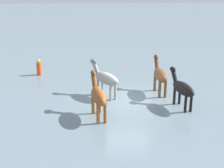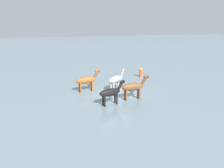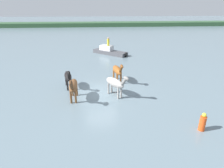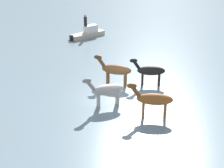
{
  "view_description": "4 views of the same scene",
  "coord_description": "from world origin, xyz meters",
  "px_view_note": "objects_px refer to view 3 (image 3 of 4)",
  "views": [
    {
      "loc": [
        1.77,
        15.91,
        6.04
      ],
      "look_at": [
        0.79,
        -0.34,
        0.85
      ],
      "focal_mm": 49.34,
      "sensor_mm": 36.0,
      "label": 1
    },
    {
      "loc": [
        -19.45,
        6.73,
        6.36
      ],
      "look_at": [
        -0.16,
        0.25,
        1.01
      ],
      "focal_mm": 36.76,
      "sensor_mm": 36.0,
      "label": 2
    },
    {
      "loc": [
        -0.2,
        -14.07,
        6.75
      ],
      "look_at": [
        0.92,
        -0.02,
        0.76
      ],
      "focal_mm": 30.39,
      "sensor_mm": 36.0,
      "label": 3
    },
    {
      "loc": [
        18.09,
        4.87,
        9.49
      ],
      "look_at": [
        -0.4,
        -0.78,
        0.8
      ],
      "focal_mm": 53.13,
      "sensor_mm": 36.0,
      "label": 4
    }
  ],
  "objects_px": {
    "horse_lead": "(116,83)",
    "horse_mid_herd": "(73,86)",
    "horse_dun_straggler": "(118,70)",
    "boat_skiff_near": "(109,52)",
    "person_spotter_bow": "(108,42)",
    "horse_rear_stallion": "(68,77)",
    "buoy_channel_marker": "(203,123)"
  },
  "relations": [
    {
      "from": "horse_rear_stallion",
      "to": "person_spotter_bow",
      "type": "distance_m",
      "value": 12.36
    },
    {
      "from": "horse_dun_straggler",
      "to": "person_spotter_bow",
      "type": "height_order",
      "value": "person_spotter_bow"
    },
    {
      "from": "horse_lead",
      "to": "buoy_channel_marker",
      "type": "xyz_separation_m",
      "value": [
        4.52,
        -4.79,
        -0.58
      ]
    },
    {
      "from": "horse_mid_herd",
      "to": "horse_rear_stallion",
      "type": "relative_size",
      "value": 1.08
    },
    {
      "from": "horse_mid_herd",
      "to": "boat_skiff_near",
      "type": "distance_m",
      "value": 14.39
    },
    {
      "from": "horse_rear_stallion",
      "to": "person_spotter_bow",
      "type": "relative_size",
      "value": 2.06
    },
    {
      "from": "horse_mid_herd",
      "to": "horse_rear_stallion",
      "type": "distance_m",
      "value": 2.37
    },
    {
      "from": "horse_mid_herd",
      "to": "boat_skiff_near",
      "type": "xyz_separation_m",
      "value": [
        3.61,
        13.91,
        -0.81
      ]
    },
    {
      "from": "horse_dun_straggler",
      "to": "boat_skiff_near",
      "type": "relative_size",
      "value": 0.54
    },
    {
      "from": "horse_rear_stallion",
      "to": "horse_lead",
      "type": "bearing_deg",
      "value": 50.31
    },
    {
      "from": "boat_skiff_near",
      "to": "buoy_channel_marker",
      "type": "bearing_deg",
      "value": 142.57
    },
    {
      "from": "horse_lead",
      "to": "boat_skiff_near",
      "type": "height_order",
      "value": "horse_lead"
    },
    {
      "from": "horse_lead",
      "to": "person_spotter_bow",
      "type": "distance_m",
      "value": 13.51
    },
    {
      "from": "horse_lead",
      "to": "horse_mid_herd",
      "type": "bearing_deg",
      "value": -117.09
    },
    {
      "from": "horse_lead",
      "to": "person_spotter_bow",
      "type": "xyz_separation_m",
      "value": [
        0.26,
        13.49,
        0.66
      ]
    },
    {
      "from": "horse_lead",
      "to": "person_spotter_bow",
      "type": "bearing_deg",
      "value": 144.68
    },
    {
      "from": "horse_mid_herd",
      "to": "boat_skiff_near",
      "type": "bearing_deg",
      "value": 164.05
    },
    {
      "from": "horse_mid_herd",
      "to": "buoy_channel_marker",
      "type": "xyz_separation_m",
      "value": [
        7.71,
        -4.39,
        -0.62
      ]
    },
    {
      "from": "horse_mid_herd",
      "to": "person_spotter_bow",
      "type": "distance_m",
      "value": 14.33
    },
    {
      "from": "horse_rear_stallion",
      "to": "buoy_channel_marker",
      "type": "bearing_deg",
      "value": 37.66
    },
    {
      "from": "buoy_channel_marker",
      "to": "horse_dun_straggler",
      "type": "bearing_deg",
      "value": 117.88
    },
    {
      "from": "horse_mid_herd",
      "to": "horse_rear_stallion",
      "type": "xyz_separation_m",
      "value": [
        -0.68,
        2.27,
        -0.09
      ]
    },
    {
      "from": "horse_mid_herd",
      "to": "buoy_channel_marker",
      "type": "bearing_deg",
      "value": 58.96
    },
    {
      "from": "horse_dun_straggler",
      "to": "buoy_channel_marker",
      "type": "xyz_separation_m",
      "value": [
        4.06,
        -7.68,
        -0.61
      ]
    },
    {
      "from": "horse_mid_herd",
      "to": "horse_rear_stallion",
      "type": "height_order",
      "value": "horse_mid_herd"
    },
    {
      "from": "horse_lead",
      "to": "buoy_channel_marker",
      "type": "distance_m",
      "value": 6.61
    },
    {
      "from": "horse_lead",
      "to": "boat_skiff_near",
      "type": "distance_m",
      "value": 13.54
    },
    {
      "from": "horse_dun_straggler",
      "to": "horse_rear_stallion",
      "type": "distance_m",
      "value": 4.45
    },
    {
      "from": "horse_mid_herd",
      "to": "person_spotter_bow",
      "type": "relative_size",
      "value": 2.22
    },
    {
      "from": "horse_lead",
      "to": "horse_dun_straggler",
      "type": "relative_size",
      "value": 0.88
    },
    {
      "from": "boat_skiff_near",
      "to": "person_spotter_bow",
      "type": "distance_m",
      "value": 1.44
    },
    {
      "from": "boat_skiff_near",
      "to": "buoy_channel_marker",
      "type": "relative_size",
      "value": 4.3
    }
  ]
}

